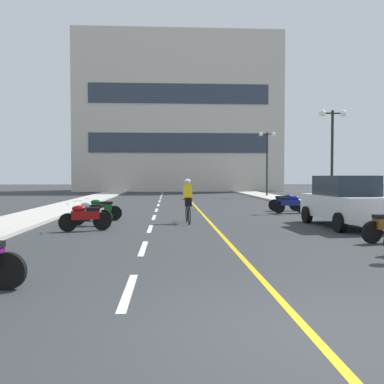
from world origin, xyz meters
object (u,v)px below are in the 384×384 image
(motorcycle_3, at_px, (85,217))
(motorcycle_7, at_px, (285,202))
(motorcycle_4, at_px, (91,213))
(cyclist_rider, at_px, (188,200))
(motorcycle_6, at_px, (291,204))
(parked_car_near, at_px, (345,201))
(motorcycle_5, at_px, (101,209))
(street_lamp_far, at_px, (267,150))
(street_lamp_mid, at_px, (332,136))

(motorcycle_3, distance_m, motorcycle_7, 11.69)
(motorcycle_4, height_order, cyclist_rider, cyclist_rider)
(motorcycle_4, distance_m, motorcycle_6, 9.93)
(motorcycle_3, xyz_separation_m, motorcycle_4, (-0.09, 1.58, 0.00))
(motorcycle_6, height_order, cyclist_rider, cyclist_rider)
(motorcycle_4, bearing_deg, parked_car_near, -5.88)
(motorcycle_5, bearing_deg, motorcycle_4, -92.63)
(parked_car_near, xyz_separation_m, motorcycle_3, (-9.00, -0.64, -0.44))
(motorcycle_3, relative_size, motorcycle_7, 0.98)
(parked_car_near, xyz_separation_m, motorcycle_4, (-9.08, 0.94, -0.44))
(street_lamp_far, distance_m, motorcycle_3, 25.55)
(motorcycle_3, bearing_deg, motorcycle_6, 35.78)
(motorcycle_5, relative_size, motorcycle_6, 1.01)
(motorcycle_7, bearing_deg, motorcycle_3, -138.81)
(parked_car_near, bearing_deg, motorcycle_7, 91.62)
(street_lamp_mid, xyz_separation_m, motorcycle_4, (-11.46, -6.40, -3.42))
(cyclist_rider, bearing_deg, motorcycle_7, 45.58)
(street_lamp_mid, bearing_deg, street_lamp_far, 90.20)
(street_lamp_mid, bearing_deg, parked_car_near, -107.94)
(motorcycle_4, xyz_separation_m, motorcycle_7, (8.88, 6.12, 0.00))
(parked_car_near, height_order, motorcycle_3, parked_car_near)
(motorcycle_4, xyz_separation_m, motorcycle_6, (8.76, 4.67, 0.00))
(street_lamp_far, bearing_deg, motorcycle_3, -116.59)
(motorcycle_4, bearing_deg, motorcycle_6, 28.09)
(street_lamp_far, height_order, motorcycle_3, street_lamp_far)
(motorcycle_7, bearing_deg, street_lamp_mid, 6.23)
(motorcycle_5, bearing_deg, street_lamp_mid, 22.19)
(street_lamp_far, xyz_separation_m, motorcycle_3, (-11.32, -22.62, -3.64))
(motorcycle_6, bearing_deg, motorcycle_7, 84.99)
(street_lamp_mid, relative_size, motorcycle_5, 3.04)
(motorcycle_5, xyz_separation_m, motorcycle_7, (8.80, 4.36, 0.00))
(street_lamp_far, relative_size, parked_car_near, 1.29)
(motorcycle_7, xyz_separation_m, cyclist_rider, (-5.30, -5.41, 0.41))
(motorcycle_5, bearing_deg, motorcycle_7, 26.35)
(street_lamp_mid, relative_size, parked_car_near, 1.21)
(street_lamp_far, distance_m, motorcycle_4, 24.21)
(street_lamp_far, height_order, motorcycle_7, street_lamp_far)
(street_lamp_mid, height_order, motorcycle_4, street_lamp_mid)
(parked_car_near, distance_m, motorcycle_5, 9.41)
(street_lamp_mid, xyz_separation_m, motorcycle_7, (-2.58, -0.28, -3.42))
(parked_car_near, height_order, motorcycle_5, parked_car_near)
(motorcycle_5, bearing_deg, cyclist_rider, -16.71)
(motorcycle_5, height_order, cyclist_rider, cyclist_rider)
(parked_car_near, bearing_deg, motorcycle_5, 163.31)
(motorcycle_6, bearing_deg, street_lamp_mid, 32.63)
(street_lamp_mid, relative_size, street_lamp_far, 0.94)
(motorcycle_4, relative_size, motorcycle_7, 0.96)
(street_lamp_far, relative_size, cyclist_rider, 3.12)
(street_lamp_far, distance_m, motorcycle_6, 16.98)
(parked_car_near, bearing_deg, street_lamp_far, 83.97)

